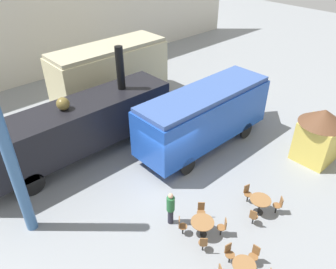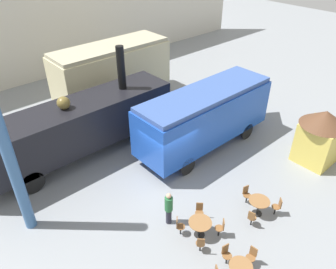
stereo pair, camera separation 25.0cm
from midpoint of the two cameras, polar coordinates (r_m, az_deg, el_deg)
ground_plane at (r=16.61m, az=-0.06°, el=-7.02°), size 80.00×80.00×0.00m
backdrop_wall at (r=27.13m, az=-24.17°, el=17.29°), size 44.00×0.15×9.00m
passenger_coach_vintage at (r=22.63m, az=-10.38°, el=11.05°), size 7.89×2.77×4.02m
steam_locomotive at (r=17.47m, az=-15.85°, el=1.55°), size 10.59×2.44×5.40m
streamlined_locomotive at (r=18.24m, az=7.54°, el=4.24°), size 9.88×2.54×3.39m
cafe_table_near at (r=14.84m, az=15.27°, el=-11.29°), size 0.90×0.90×0.77m
cafe_table_mid at (r=13.59m, az=5.44°, el=-15.29°), size 0.94×0.94×0.73m
cafe_table_far at (r=12.62m, az=12.45°, el=-21.68°), size 0.84×0.84×0.73m
cafe_chair_0 at (r=15.32m, az=13.18°, el=-9.76°), size 0.36×0.38×0.87m
cafe_chair_1 at (r=14.34m, az=14.14°, el=-13.63°), size 0.39×0.37×0.87m
cafe_chair_2 at (r=15.13m, az=18.30°, el=-11.46°), size 0.40×0.40×0.87m
cafe_chair_3 at (r=13.73m, az=9.07°, el=-15.50°), size 0.40×0.40×0.87m
cafe_chair_4 at (r=14.22m, az=5.27°, el=-12.97°), size 0.40×0.40×0.87m
cafe_chair_5 at (r=13.62m, az=1.76°, el=-15.49°), size 0.40×0.40×0.87m
cafe_chair_6 at (r=13.11m, az=5.59°, el=-18.30°), size 0.40×0.40×0.87m
cafe_chair_7 at (r=13.12m, az=14.28°, el=-19.54°), size 0.37×0.36×0.87m
cafe_chair_8 at (r=12.99m, az=10.00°, el=-19.52°), size 0.36×0.38×0.87m
visitor_person at (r=13.75m, az=-0.07°, el=-12.57°), size 0.34×0.34×1.63m
ticket_kiosk at (r=18.33m, az=24.50°, el=0.31°), size 2.34×2.34×3.00m
support_pillar at (r=12.88m, az=-26.74°, el=-2.34°), size 0.44×0.44×8.00m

